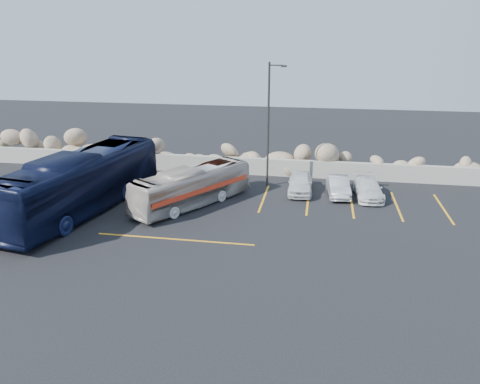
% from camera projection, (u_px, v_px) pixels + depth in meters
% --- Properties ---
extents(ground, '(90.00, 90.00, 0.00)m').
position_uv_depth(ground, '(193.00, 242.00, 22.75)').
color(ground, black).
rests_on(ground, ground).
extents(seawall, '(60.00, 0.40, 1.20)m').
position_uv_depth(seawall, '(237.00, 166.00, 33.75)').
color(seawall, gray).
rests_on(seawall, ground).
extents(riprap_pile, '(54.00, 2.80, 2.60)m').
position_uv_depth(riprap_pile, '(240.00, 152.00, 34.64)').
color(riprap_pile, '#91785F').
rests_on(riprap_pile, ground).
extents(parking_lines, '(18.16, 9.36, 0.01)m').
position_uv_depth(parking_lines, '(296.00, 208.00, 27.18)').
color(parking_lines, orange).
rests_on(parking_lines, ground).
extents(lamppost, '(1.14, 0.18, 8.00)m').
position_uv_depth(lamppost, '(269.00, 122.00, 29.81)').
color(lamppost, '#2F2D2A').
rests_on(lamppost, ground).
extents(vintage_bus, '(5.95, 7.89, 2.27)m').
position_uv_depth(vintage_bus, '(192.00, 187.00, 27.37)').
color(vintage_bus, beige).
rests_on(vintage_bus, ground).
extents(tour_coach, '(4.80, 12.53, 3.41)m').
position_uv_depth(tour_coach, '(81.00, 182.00, 26.29)').
color(tour_coach, black).
rests_on(tour_coach, ground).
extents(car_a, '(1.59, 3.75, 1.26)m').
position_uv_depth(car_a, '(300.00, 183.00, 29.69)').
color(car_a, silver).
rests_on(car_a, ground).
extents(car_b, '(1.54, 3.63, 1.17)m').
position_uv_depth(car_b, '(338.00, 186.00, 29.25)').
color(car_b, '#ACADB1').
rests_on(car_b, ground).
extents(car_c, '(1.86, 3.98, 1.12)m').
position_uv_depth(car_c, '(368.00, 188.00, 28.88)').
color(car_c, silver).
rests_on(car_c, ground).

